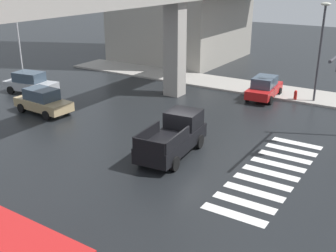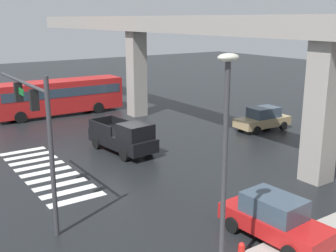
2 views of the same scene
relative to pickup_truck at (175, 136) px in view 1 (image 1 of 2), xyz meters
The scene contains 11 objects.
ground_plane 1.12m from the pickup_truck, ahead, with size 120.00×120.00×0.00m, color black.
crosswalk_stripes 5.34m from the pickup_truck, 84.33° to the right, with size 9.35×2.80×0.01m.
elevated_overpass 8.55m from the pickup_truck, 85.01° to the left, with size 56.24×2.02×8.35m.
sidewalk_east 14.83m from the pickup_truck, ahead, with size 4.00×36.00×0.15m, color #9E9991.
pickup_truck is the anchor object (origin of this frame).
sedan_red 12.49m from the pickup_truck, ahead, with size 4.41×2.18×1.72m.
sedan_silver 16.40m from the pickup_truck, 76.50° to the left, with size 2.44×4.52×1.72m.
sedan_tan 11.30m from the pickup_truck, 85.23° to the left, with size 2.15×4.39×1.72m.
street_lamp_near_corner 14.48m from the pickup_truck, 16.38° to the right, with size 0.44×0.70×7.24m.
fire_hydrant 13.35m from the pickup_truck, 11.60° to the right, with size 0.24×0.24×0.85m.
flagpole 20.08m from the pickup_truck, 73.91° to the left, with size 1.16×0.12×11.59m.
Camera 1 is at (-18.06, -10.75, 9.29)m, focal length 44.44 mm.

